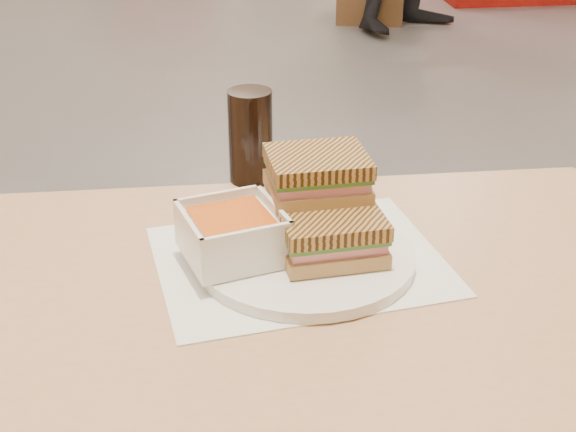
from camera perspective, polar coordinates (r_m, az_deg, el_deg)
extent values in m
cube|color=tan|center=(0.88, -8.29, -8.45)|extent=(1.25, 0.79, 0.03)
cylinder|color=tan|center=(1.44, 15.92, -11.92)|extent=(0.06, 0.06, 0.72)
cube|color=white|center=(0.98, 0.82, -3.15)|extent=(0.36, 0.29, 0.00)
cylinder|color=white|center=(0.97, 1.24, -2.88)|extent=(0.26, 0.26, 0.01)
cube|color=white|center=(0.95, -3.89, -1.53)|extent=(0.13, 0.13, 0.05)
cube|color=#D1611E|center=(0.94, -3.94, -0.16)|extent=(0.10, 0.10, 0.01)
cube|color=white|center=(0.95, -0.99, 0.60)|extent=(0.03, 0.11, 0.01)
cube|color=white|center=(0.92, -7.00, -0.53)|extent=(0.03, 0.11, 0.01)
cube|color=white|center=(0.98, -4.96, 1.33)|extent=(0.11, 0.03, 0.01)
cube|color=white|center=(0.89, -2.85, -1.37)|extent=(0.11, 0.03, 0.01)
cube|color=tan|center=(0.96, 2.98, -2.22)|extent=(0.12, 0.10, 0.02)
cube|color=pink|center=(0.95, 3.00, -1.44)|extent=(0.11, 0.09, 0.01)
cube|color=#386B23|center=(0.95, 3.01, -0.97)|extent=(0.12, 0.10, 0.01)
cube|color=olive|center=(0.94, 3.03, -0.33)|extent=(0.12, 0.10, 0.02)
cube|color=tan|center=(0.99, 2.06, 1.98)|extent=(0.12, 0.10, 0.02)
cube|color=pink|center=(0.98, 2.07, 2.76)|extent=(0.11, 0.09, 0.01)
cube|color=#386B23|center=(0.98, 2.08, 3.23)|extent=(0.12, 0.09, 0.01)
cube|color=olive|center=(0.97, 2.09, 3.86)|extent=(0.12, 0.10, 0.02)
cylinder|color=black|center=(1.16, -2.65, 5.60)|extent=(0.06, 0.06, 0.14)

